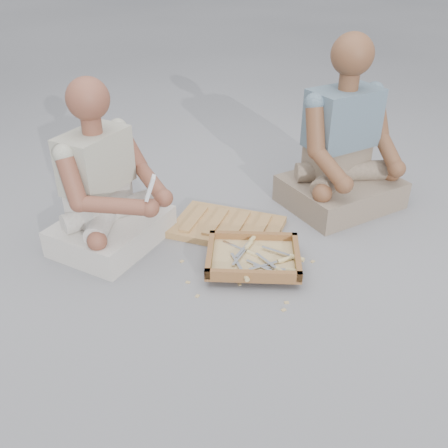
% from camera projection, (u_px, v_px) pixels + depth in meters
% --- Properties ---
extents(ground, '(60.00, 60.00, 0.00)m').
position_uv_depth(ground, '(242.00, 296.00, 2.21)').
color(ground, gray).
rests_on(ground, ground).
extents(carved_panel, '(0.59, 0.42, 0.04)m').
position_uv_depth(carved_panel, '(228.00, 227.00, 2.68)').
color(carved_panel, '#AB7842').
rests_on(carved_panel, ground).
extents(tool_tray, '(0.50, 0.43, 0.06)m').
position_uv_depth(tool_tray, '(253.00, 257.00, 2.37)').
color(tool_tray, brown).
rests_on(tool_tray, carved_panel).
extents(chisel_0, '(0.22, 0.02, 0.02)m').
position_uv_depth(chisel_0, '(289.00, 270.00, 2.27)').
color(chisel_0, silver).
rests_on(chisel_0, tool_tray).
extents(chisel_1, '(0.13, 0.20, 0.02)m').
position_uv_depth(chisel_1, '(243.00, 273.00, 2.25)').
color(chisel_1, silver).
rests_on(chisel_1, tool_tray).
extents(chisel_2, '(0.21, 0.11, 0.02)m').
position_uv_depth(chisel_2, '(250.00, 253.00, 2.39)').
color(chisel_2, silver).
rests_on(chisel_2, tool_tray).
extents(chisel_3, '(0.06, 0.22, 0.02)m').
position_uv_depth(chisel_3, '(247.00, 247.00, 2.42)').
color(chisel_3, silver).
rests_on(chisel_3, tool_tray).
extents(chisel_4, '(0.22, 0.08, 0.02)m').
position_uv_depth(chisel_4, '(293.00, 257.00, 2.34)').
color(chisel_4, silver).
rests_on(chisel_4, tool_tray).
extents(chisel_5, '(0.18, 0.16, 0.02)m').
position_uv_depth(chisel_5, '(279.00, 270.00, 2.25)').
color(chisel_5, silver).
rests_on(chisel_5, tool_tray).
extents(chisel_6, '(0.07, 0.22, 0.02)m').
position_uv_depth(chisel_6, '(251.00, 240.00, 2.46)').
color(chisel_6, silver).
rests_on(chisel_6, tool_tray).
extents(chisel_7, '(0.18, 0.15, 0.02)m').
position_uv_depth(chisel_7, '(280.00, 261.00, 2.33)').
color(chisel_7, silver).
rests_on(chisel_7, tool_tray).
extents(chisel_8, '(0.21, 0.10, 0.02)m').
position_uv_depth(chisel_8, '(276.00, 273.00, 2.25)').
color(chisel_8, silver).
rests_on(chisel_8, tool_tray).
extents(wood_chip_0, '(0.02, 0.02, 0.00)m').
position_uv_depth(wood_chip_0, '(239.00, 284.00, 2.28)').
color(wood_chip_0, tan).
rests_on(wood_chip_0, ground).
extents(wood_chip_1, '(0.02, 0.02, 0.00)m').
position_uv_depth(wood_chip_1, '(284.00, 310.00, 2.13)').
color(wood_chip_1, tan).
rests_on(wood_chip_1, ground).
extents(wood_chip_2, '(0.02, 0.02, 0.00)m').
position_uv_depth(wood_chip_2, '(233.00, 238.00, 2.61)').
color(wood_chip_2, tan).
rests_on(wood_chip_2, ground).
extents(wood_chip_3, '(0.02, 0.02, 0.00)m').
position_uv_depth(wood_chip_3, '(263.00, 226.00, 2.72)').
color(wood_chip_3, tan).
rests_on(wood_chip_3, ground).
extents(wood_chip_4, '(0.02, 0.02, 0.00)m').
position_uv_depth(wood_chip_4, '(182.00, 261.00, 2.43)').
color(wood_chip_4, tan).
rests_on(wood_chip_4, ground).
extents(wood_chip_5, '(0.02, 0.02, 0.00)m').
position_uv_depth(wood_chip_5, '(197.00, 296.00, 2.21)').
color(wood_chip_5, tan).
rests_on(wood_chip_5, ground).
extents(wood_chip_6, '(0.02, 0.02, 0.00)m').
position_uv_depth(wood_chip_6, '(287.00, 303.00, 2.17)').
color(wood_chip_6, tan).
rests_on(wood_chip_6, ground).
extents(wood_chip_7, '(0.02, 0.02, 0.00)m').
position_uv_depth(wood_chip_7, '(210.00, 254.00, 2.49)').
color(wood_chip_7, tan).
rests_on(wood_chip_7, ground).
extents(wood_chip_8, '(0.02, 0.02, 0.00)m').
position_uv_depth(wood_chip_8, '(313.00, 261.00, 2.43)').
color(wood_chip_8, tan).
rests_on(wood_chip_8, ground).
extents(wood_chip_9, '(0.02, 0.02, 0.00)m').
position_uv_depth(wood_chip_9, '(188.00, 282.00, 2.29)').
color(wood_chip_9, tan).
rests_on(wood_chip_9, ground).
extents(wood_chip_10, '(0.02, 0.02, 0.00)m').
position_uv_depth(wood_chip_10, '(215.00, 280.00, 2.31)').
color(wood_chip_10, tan).
rests_on(wood_chip_10, ground).
extents(craftsman, '(0.62, 0.63, 0.85)m').
position_uv_depth(craftsman, '(106.00, 192.00, 2.44)').
color(craftsman, beige).
rests_on(craftsman, ground).
extents(companion, '(0.78, 0.78, 0.96)m').
position_uv_depth(companion, '(343.00, 152.00, 2.79)').
color(companion, gray).
rests_on(companion, ground).
extents(mobile_phone, '(0.07, 0.06, 0.12)m').
position_uv_depth(mobile_phone, '(150.00, 188.00, 2.21)').
color(mobile_phone, silver).
rests_on(mobile_phone, craftsman).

